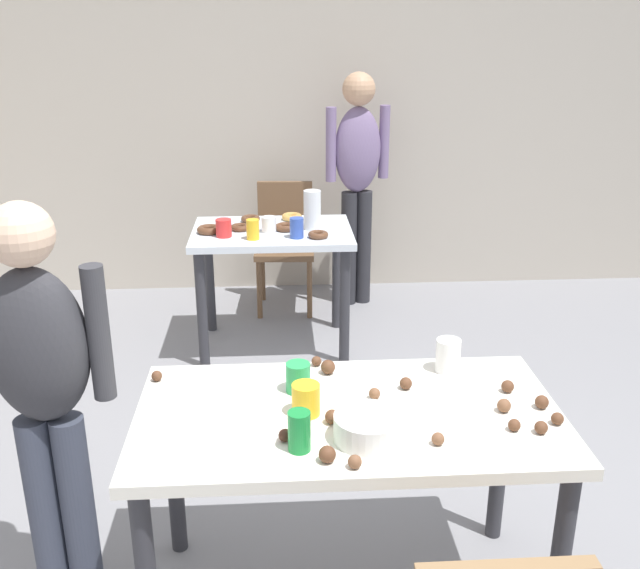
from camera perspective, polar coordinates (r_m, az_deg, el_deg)
The scene contains 39 objects.
wall_back at distance 5.27m, azimuth -1.15°, elevation 13.54°, with size 6.40×0.10×2.60m, color #BCB2A3.
dining_table_near at distance 2.36m, azimuth 2.25°, elevation -12.10°, with size 1.35×0.71×0.75m.
dining_table_far at distance 4.30m, azimuth -3.79°, elevation 2.70°, with size 0.94×0.66×0.75m.
chair_far_table at distance 4.99m, azimuth -2.80°, elevation 3.72°, with size 0.42×0.42×0.87m.
person_girl_near at distance 2.42m, azimuth -21.16°, elevation -7.33°, with size 0.45×0.21×1.43m.
person_adult_far at distance 4.93m, azimuth 2.99°, elevation 9.17°, with size 0.45×0.27×1.60m.
mixing_bowl at distance 2.15m, azimuth 3.83°, elevation -11.27°, with size 0.20×0.20×0.08m, color white.
soda_can at distance 2.09m, azimuth -1.66°, elevation -11.57°, with size 0.07×0.07×0.12m, color #198438.
fork_near at distance 2.12m, azimuth -7.16°, elevation -13.07°, with size 0.17×0.02×0.01m, color silver.
cup_near_0 at distance 2.56m, azimuth 10.13°, elevation -5.58°, with size 0.09×0.09×0.12m, color white.
cup_near_1 at distance 2.40m, azimuth -1.75°, elevation -7.40°, with size 0.08×0.08×0.10m, color green.
cup_near_2 at distance 2.27m, azimuth -1.13°, elevation -9.11°, with size 0.09×0.09×0.10m, color yellow.
cake_ball_0 at distance 2.37m, azimuth 4.35°, elevation -8.63°, with size 0.04×0.04×0.04m, color brown.
cake_ball_1 at distance 2.15m, azimuth -2.80°, elevation -11.88°, with size 0.04×0.04×0.04m, color #3D2319.
cake_ball_2 at distance 2.58m, azimuth -0.28°, elevation -6.10°, with size 0.04×0.04×0.04m, color brown.
cake_ball_3 at distance 2.54m, azimuth -12.84°, elevation -7.09°, with size 0.04×0.04×0.04m, color brown.
cake_ball_4 at distance 2.23m, azimuth 0.98°, elevation -10.46°, with size 0.05×0.05×0.05m, color brown.
cake_ball_5 at distance 2.52m, azimuth 0.64°, elevation -6.57°, with size 0.05×0.05×0.05m, color brown.
cake_ball_6 at distance 2.44m, azimuth 6.83°, elevation -7.80°, with size 0.04×0.04×0.04m, color brown.
cake_ball_7 at distance 2.49m, azimuth 14.68°, elevation -7.83°, with size 0.04×0.04×0.04m, color brown.
cake_ball_8 at distance 2.42m, azimuth 17.21°, elevation -8.91°, with size 0.04×0.04×0.04m, color brown.
cake_ball_9 at distance 2.06m, azimuth 0.58°, elevation -13.34°, with size 0.05×0.05×0.05m, color brown.
cake_ball_10 at distance 2.16m, azimuth 9.35°, elevation -12.01°, with size 0.04×0.04×0.04m, color brown.
cake_ball_11 at distance 2.04m, azimuth 2.78°, elevation -13.89°, with size 0.04×0.04×0.04m, color brown.
cake_ball_12 at distance 2.34m, azimuth 18.33°, elevation -10.08°, with size 0.04×0.04×0.04m, color brown.
cake_ball_13 at distance 2.28m, azimuth 15.17°, elevation -10.73°, with size 0.04×0.04×0.04m, color brown.
cake_ball_14 at distance 2.28m, azimuth 17.16°, elevation -10.80°, with size 0.04×0.04×0.04m, color brown.
cake_ball_15 at distance 2.37m, azimuth 14.41°, elevation -9.30°, with size 0.04×0.04×0.04m, color brown.
pitcher_far at distance 4.25m, azimuth -0.62°, elevation 5.95°, with size 0.10×0.10×0.23m, color white.
cup_far_0 at distance 4.08m, azimuth -1.86°, elevation 4.52°, with size 0.08×0.08×0.12m, color #3351B2.
cup_far_1 at distance 4.14m, azimuth -7.66°, elevation 4.47°, with size 0.09×0.09×0.10m, color red.
cup_far_2 at distance 4.07m, azimuth -5.36°, elevation 4.37°, with size 0.07×0.07×0.11m, color yellow.
cup_far_3 at distance 4.21m, azimuth -4.08°, elevation 4.78°, with size 0.09×0.09×0.09m, color white.
donut_far_0 at distance 4.09m, azimuth -0.15°, elevation 3.98°, with size 0.12×0.12×0.03m, color brown.
donut_far_1 at distance 4.27m, azimuth -6.34°, elevation 4.54°, with size 0.11×0.11×0.03m, color brown.
donut_far_2 at distance 4.45m, azimuth -5.54°, elevation 5.22°, with size 0.12×0.12×0.03m, color brown.
donut_far_3 at distance 4.25m, azimuth -2.73°, elevation 4.58°, with size 0.13×0.13×0.04m, color brown.
donut_far_4 at distance 4.48m, azimuth -2.26°, elevation 5.40°, with size 0.13×0.13×0.04m, color gold.
donut_far_5 at distance 4.23m, azimuth -8.81°, elevation 4.33°, with size 0.14×0.14×0.04m, color brown.
Camera 1 is at (-0.23, -2.03, 1.91)m, focal length 40.29 mm.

